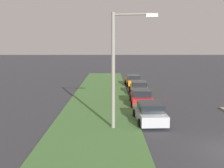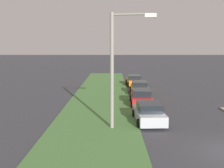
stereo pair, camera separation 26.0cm
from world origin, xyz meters
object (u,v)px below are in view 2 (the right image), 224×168
Objects in this scene: parked_car_red at (141,97)px; streetlight at (117,63)px; parked_car_orange at (134,81)px; parked_car_yellow at (139,88)px; parked_car_silver at (149,113)px.

streetlight is at bearing 164.85° from parked_car_red.
parked_car_yellow is at bearing 178.39° from parked_car_orange.
parked_car_silver is 11.63m from parked_car_yellow.
parked_car_orange is (18.30, -0.34, 0.00)m from parked_car_silver.
parked_car_yellow is at bearing -4.51° from parked_car_silver.
parked_car_red is 1.00× the size of parked_car_orange.
parked_car_silver and parked_car_yellow have the same top height.
parked_car_silver is at bearing -54.23° from streetlight.
parked_car_red is 1.01× the size of parked_car_yellow.
parked_car_silver and parked_car_orange have the same top height.
parked_car_silver is 0.58× the size of streetlight.
streetlight reaches higher than parked_car_red.
streetlight is (-19.94, 2.62, 3.67)m from parked_car_orange.
streetlight is (-7.61, 2.33, 3.67)m from parked_car_red.
parked_car_orange is at bearing -3.46° from parked_car_silver.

